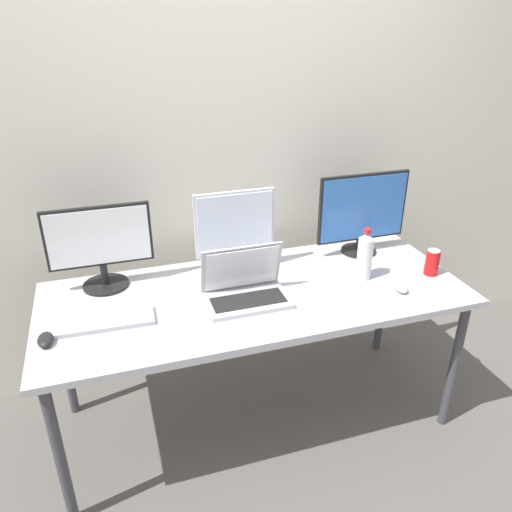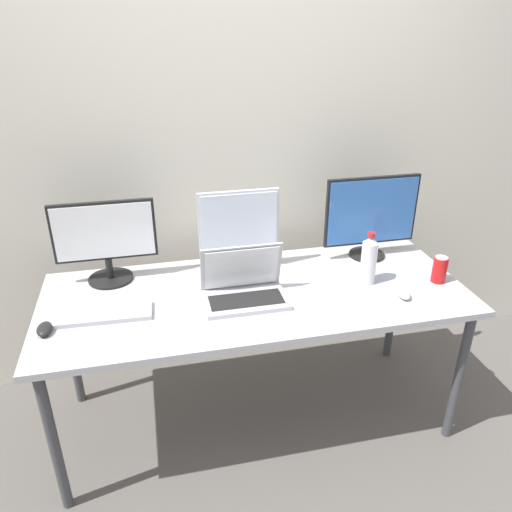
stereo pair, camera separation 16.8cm
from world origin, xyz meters
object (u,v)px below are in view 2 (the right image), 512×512
Objects in this scene: monitor_center at (239,229)px; mouse_by_keyboard at (44,329)px; laptop_silver at (244,287)px; monitor_right at (371,215)px; water_bottle at (369,260)px; monitor_left at (105,239)px; work_desk at (256,302)px; soda_can_near_keyboard at (440,269)px; keyboard_main at (103,314)px; mouse_by_laptop at (403,293)px.

monitor_center reaches higher than mouse_by_keyboard.
monitor_right is at bearing 21.39° from laptop_silver.
monitor_left is at bearing 166.13° from water_bottle.
mouse_by_keyboard is at bearing -171.83° from work_desk.
laptop_silver reaches higher than soda_can_near_keyboard.
mouse_by_keyboard is 1.73m from soda_can_near_keyboard.
keyboard_main is (-0.63, -0.29, -0.20)m from monitor_center.
keyboard_main is 1.58× the size of water_bottle.
work_desk is 18.96× the size of mouse_by_keyboard.
keyboard_main is at bearing 16.78° from mouse_by_keyboard.
soda_can_near_keyboard is (1.73, 0.03, 0.05)m from mouse_by_keyboard.
monitor_left is 0.61m from monitor_center.
monitor_right reaches higher than monitor_left.
mouse_by_laptop is at bearing -19.31° from monitor_left.
work_desk is 0.67m from keyboard_main.
monitor_center is 0.84× the size of monitor_right.
soda_can_near_keyboard is at bearing -57.12° from monitor_right.
monitor_right is 0.46m from mouse_by_laptop.
monitor_left is 3.63× the size of soda_can_near_keyboard.
soda_can_near_keyboard is (0.85, -0.09, 0.12)m from work_desk.
monitor_right is (0.64, 0.23, 0.28)m from work_desk.
monitor_center is 0.72m from keyboard_main.
keyboard_main is (-0.66, -0.05, 0.07)m from work_desk.
monitor_left is 1.14× the size of monitor_center.
mouse_by_keyboard is (-0.85, -0.36, -0.19)m from monitor_center.
mouse_by_laptop reaches higher than work_desk.
monitor_right reaches higher than monitor_center.
laptop_silver is at bearing 176.91° from soda_can_near_keyboard.
mouse_by_laptop is (0.65, -0.42, -0.19)m from monitor_center.
monitor_right is 0.42m from soda_can_near_keyboard.
mouse_by_laptop reaches higher than mouse_by_keyboard.
monitor_center is at bearing 96.95° from work_desk.
mouse_by_laptop is 0.25m from soda_can_near_keyboard.
mouse_by_laptop reaches higher than keyboard_main.
monitor_left is 4.57× the size of mouse_by_keyboard.
monitor_left is 1.27× the size of laptop_silver.
monitor_right is at bearing 65.53° from water_bottle.
mouse_by_laptop is at bearing -56.98° from water_bottle.
monitor_center reaches higher than monitor_left.
soda_can_near_keyboard is at bearing -11.37° from water_bottle.
water_bottle is (-0.10, 0.16, 0.10)m from mouse_by_laptop.
monitor_left is 1.28m from monitor_right.
water_bottle is at bearing -2.88° from work_desk.
keyboard_main is 3.67× the size of mouse_by_laptop.
monitor_left is 1.15× the size of keyboard_main.
monitor_left is at bearing 56.92° from mouse_by_keyboard.
monitor_center is 1.60× the size of water_bottle.
work_desk is at bearing -160.01° from monitor_right.
keyboard_main is 1.19m from water_bottle.
soda_can_near_keyboard is (0.33, -0.07, -0.05)m from water_bottle.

